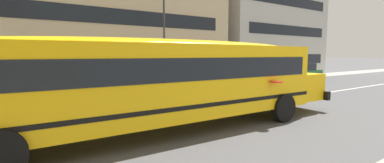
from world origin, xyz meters
The scene contains 8 objects.
ground_plane centered at (0.00, 0.00, 0.00)m, with size 400.00×400.00×0.00m, color #4C4C4F.
sidewalk_far centered at (0.00, 8.29, 0.01)m, with size 120.00×3.00×0.01m, color gray.
lane_centreline centered at (0.00, 0.00, 0.00)m, with size 110.00×0.16×0.01m, color silver.
school_bus centered at (3.35, -1.74, 1.75)m, with size 13.26×3.39×2.95m.
parked_car_maroon_by_hydrant centered at (11.49, 5.59, 0.84)m, with size 3.91×1.89×1.64m.
parked_car_green_mid_block centered at (22.00, 5.56, 0.84)m, with size 3.93×1.93×1.64m.
street_lamp centered at (8.42, 7.59, 4.31)m, with size 0.44×0.44×6.80m.
apartment_block_far_right centered at (25.81, 16.18, 6.65)m, with size 15.63×12.82×13.30m.
Camera 1 is at (-1.13, -9.29, 2.48)m, focal length 25.62 mm.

